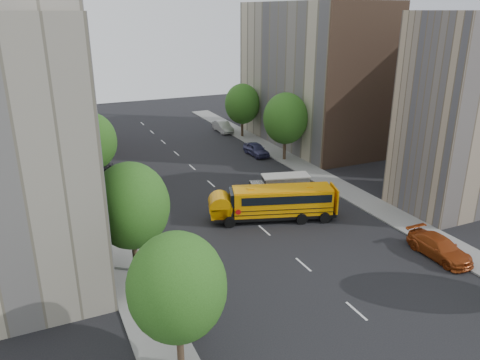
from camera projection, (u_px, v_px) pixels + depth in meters
ground at (254, 221)px, 40.04m from camera, size 120.00×120.00×0.00m
sidewalk_left at (107, 222)px, 39.79m from camera, size 3.00×80.00×0.12m
sidewalk_right at (331, 182)px, 48.80m from camera, size 3.00×80.00×0.12m
lane_markings at (211, 184)px, 48.58m from camera, size 0.15×64.00×0.01m
building_left_cream at (2, 111)px, 34.68m from camera, size 10.00×26.00×20.00m
building_left_redbrick at (11, 105)px, 54.66m from camera, size 10.00×15.00×13.00m
building_left_near at (3, 171)px, 26.23m from camera, size 10.00×7.00×17.00m
building_right_near at (464, 115)px, 40.34m from camera, size 10.00×7.00×17.00m
building_right_far at (310, 75)px, 61.08m from camera, size 10.00×22.00×18.00m
building_right_sidewall at (364, 87)px, 51.69m from camera, size 10.10×0.30×18.00m
street_tree_0 at (177, 287)px, 22.19m from camera, size 4.80×4.80×7.41m
street_tree_1 at (131, 206)px, 30.62m from camera, size 5.12×5.12×7.90m
street_tree_2 at (91, 141)px, 46.03m from camera, size 4.99×4.99×7.71m
street_tree_4 at (286, 119)px, 54.56m from camera, size 5.25×5.25×8.10m
street_tree_5 at (242, 104)px, 64.93m from camera, size 4.86×4.86×7.51m
school_bus at (273, 202)px, 39.85m from camera, size 10.66×5.55×2.95m
safari_truck at (281, 186)px, 44.38m from camera, size 5.81×3.31×2.36m
parked_car_0 at (183, 306)px, 27.40m from camera, size 1.82×4.09×1.37m
parked_car_1 at (113, 185)px, 46.18m from camera, size 2.00×4.79×1.54m
parked_car_2 at (100, 162)px, 53.25m from camera, size 2.42×5.07×1.40m
parked_car_3 at (439, 247)px, 34.03m from camera, size 2.15×5.23×1.51m
parked_car_4 at (256, 149)px, 57.87m from camera, size 1.95×4.54×1.53m
parked_car_5 at (223, 127)px, 68.96m from camera, size 1.73×4.82×1.58m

